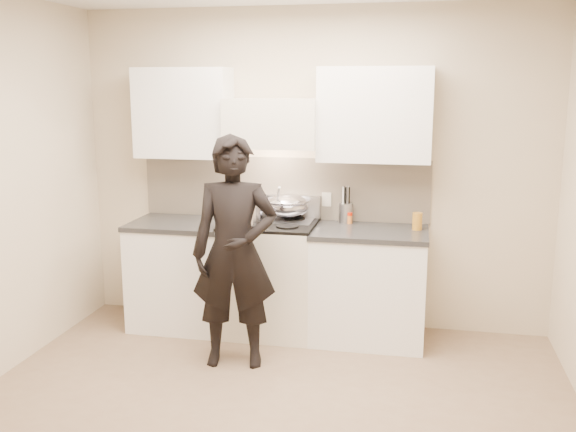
{
  "coord_description": "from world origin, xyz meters",
  "views": [
    {
      "loc": [
        0.89,
        -3.61,
        2.06
      ],
      "look_at": [
        -0.07,
        1.05,
        1.08
      ],
      "focal_mm": 40.0,
      "sensor_mm": 36.0,
      "label": 1
    }
  ],
  "objects_px": {
    "counter_right": "(369,285)",
    "wok": "(288,206)",
    "stove": "(270,277)",
    "person": "(235,252)",
    "utensil_crock": "(346,211)"
  },
  "relations": [
    {
      "from": "stove",
      "to": "wok",
      "type": "distance_m",
      "value": 0.62
    },
    {
      "from": "utensil_crock",
      "to": "counter_right",
      "type": "bearing_deg",
      "value": -46.96
    },
    {
      "from": "utensil_crock",
      "to": "stove",
      "type": "bearing_deg",
      "value": -157.82
    },
    {
      "from": "stove",
      "to": "wok",
      "type": "relative_size",
      "value": 2.03
    },
    {
      "from": "counter_right",
      "to": "person",
      "type": "height_order",
      "value": "person"
    },
    {
      "from": "stove",
      "to": "person",
      "type": "height_order",
      "value": "person"
    },
    {
      "from": "stove",
      "to": "counter_right",
      "type": "xyz_separation_m",
      "value": [
        0.83,
        0.0,
        -0.01
      ]
    },
    {
      "from": "wok",
      "to": "utensil_crock",
      "type": "height_order",
      "value": "wok"
    },
    {
      "from": "counter_right",
      "to": "wok",
      "type": "relative_size",
      "value": 1.94
    },
    {
      "from": "person",
      "to": "counter_right",
      "type": "bearing_deg",
      "value": 26.01
    },
    {
      "from": "counter_right",
      "to": "person",
      "type": "relative_size",
      "value": 0.54
    },
    {
      "from": "stove",
      "to": "utensil_crock",
      "type": "distance_m",
      "value": 0.84
    },
    {
      "from": "counter_right",
      "to": "utensil_crock",
      "type": "xyz_separation_m",
      "value": [
        -0.23,
        0.24,
        0.55
      ]
    },
    {
      "from": "utensil_crock",
      "to": "wok",
      "type": "bearing_deg",
      "value": -168.11
    },
    {
      "from": "stove",
      "to": "wok",
      "type": "xyz_separation_m",
      "value": [
        0.12,
        0.14,
        0.59
      ]
    }
  ]
}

